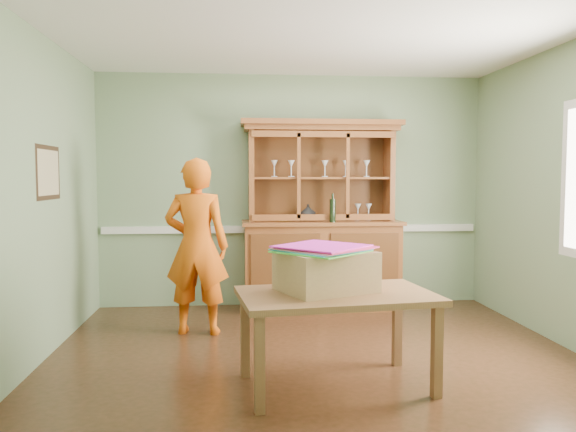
{
  "coord_description": "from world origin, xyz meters",
  "views": [
    {
      "loc": [
        -0.65,
        -4.6,
        1.51
      ],
      "look_at": [
        -0.2,
        0.4,
        1.16
      ],
      "focal_mm": 35.0,
      "sensor_mm": 36.0,
      "label": 1
    }
  ],
  "objects": [
    {
      "name": "floor",
      "position": [
        0.0,
        0.0,
        0.0
      ],
      "size": [
        4.5,
        4.5,
        0.0
      ],
      "primitive_type": "plane",
      "color": "#492717",
      "rests_on": "ground"
    },
    {
      "name": "ceiling",
      "position": [
        0.0,
        0.0,
        2.7
      ],
      "size": [
        4.5,
        4.5,
        0.0
      ],
      "primitive_type": "plane",
      "rotation": [
        3.14,
        0.0,
        0.0
      ],
      "color": "white",
      "rests_on": "wall_back"
    },
    {
      "name": "wall_back",
      "position": [
        0.0,
        2.0,
        1.35
      ],
      "size": [
        4.5,
        0.0,
        4.5
      ],
      "primitive_type": "plane",
      "rotation": [
        1.57,
        0.0,
        0.0
      ],
      "color": "gray",
      "rests_on": "floor"
    },
    {
      "name": "wall_left",
      "position": [
        -2.25,
        0.0,
        1.35
      ],
      "size": [
        0.0,
        4.0,
        4.0
      ],
      "primitive_type": "plane",
      "rotation": [
        1.57,
        0.0,
        1.57
      ],
      "color": "gray",
      "rests_on": "floor"
    },
    {
      "name": "wall_right",
      "position": [
        2.25,
        0.0,
        1.35
      ],
      "size": [
        0.0,
        4.0,
        4.0
      ],
      "primitive_type": "plane",
      "rotation": [
        1.57,
        0.0,
        -1.57
      ],
      "color": "gray",
      "rests_on": "floor"
    },
    {
      "name": "wall_front",
      "position": [
        0.0,
        -2.0,
        1.35
      ],
      "size": [
        4.5,
        0.0,
        4.5
      ],
      "primitive_type": "plane",
      "rotation": [
        -1.57,
        0.0,
        0.0
      ],
      "color": "gray",
      "rests_on": "floor"
    },
    {
      "name": "chair_rail",
      "position": [
        0.0,
        1.98,
        0.9
      ],
      "size": [
        4.41,
        0.05,
        0.08
      ],
      "primitive_type": "cube",
      "color": "white",
      "rests_on": "wall_back"
    },
    {
      "name": "framed_map",
      "position": [
        -2.23,
        0.3,
        1.55
      ],
      "size": [
        0.03,
        0.6,
        0.46
      ],
      "color": "#322114",
      "rests_on": "wall_left"
    },
    {
      "name": "china_hutch",
      "position": [
        0.31,
        1.76,
        0.76
      ],
      "size": [
        1.83,
        0.6,
        2.15
      ],
      "color": "brown",
      "rests_on": "floor"
    },
    {
      "name": "dining_table",
      "position": [
        0.05,
        -0.68,
        0.61
      ],
      "size": [
        1.47,
        0.99,
        0.69
      ],
      "rotation": [
        0.0,
        0.0,
        0.12
      ],
      "color": "brown",
      "rests_on": "floor"
    },
    {
      "name": "cardboard_box",
      "position": [
        -0.01,
        -0.61,
        0.83
      ],
      "size": [
        0.77,
        0.71,
        0.29
      ],
      "primitive_type": "cube",
      "rotation": [
        0.0,
        0.0,
        0.4
      ],
      "color": "tan",
      "rests_on": "dining_table"
    },
    {
      "name": "kite_stack",
      "position": [
        -0.03,
        -0.63,
        1.0
      ],
      "size": [
        0.76,
        0.76,
        0.04
      ],
      "rotation": [
        0.0,
        0.0,
        0.79
      ],
      "color": "#44CD3C",
      "rests_on": "cardboard_box"
    },
    {
      "name": "person",
      "position": [
        -1.04,
        0.82,
        0.85
      ],
      "size": [
        0.66,
        0.48,
        1.7
      ],
      "primitive_type": "imported",
      "rotation": [
        0.0,
        0.0,
        3.01
      ],
      "color": "#E45C0E",
      "rests_on": "floor"
    }
  ]
}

